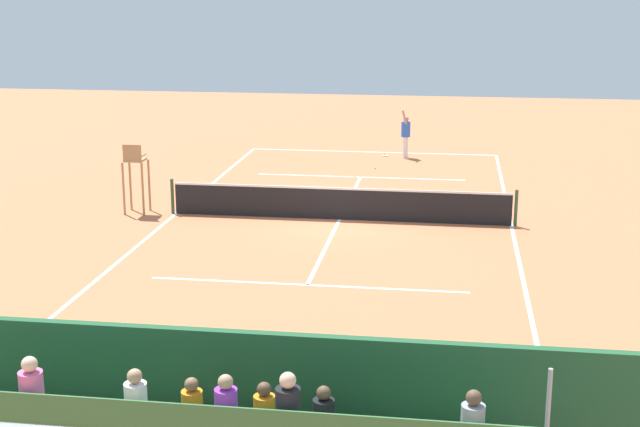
{
  "coord_description": "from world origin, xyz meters",
  "views": [
    {
      "loc": [
        -3.22,
        26.04,
        6.91
      ],
      "look_at": [
        0.0,
        4.0,
        1.2
      ],
      "focal_mm": 51.49,
      "sensor_mm": 36.0,
      "label": 1
    }
  ],
  "objects": [
    {
      "name": "backdrop_wall",
      "position": [
        0.0,
        14.0,
        1.0
      ],
      "size": [
        18.0,
        0.16,
        2.0
      ],
      "primitive_type": "cube",
      "color": "#235633",
      "rests_on": "ground"
    },
    {
      "name": "court_line_markings",
      "position": [
        0.0,
        -0.04,
        0.0
      ],
      "size": [
        10.1,
        22.2,
        0.01
      ],
      "color": "white",
      "rests_on": "ground"
    },
    {
      "name": "tennis_ball_far",
      "position": [
        -0.4,
        -7.61,
        0.03
      ],
      "size": [
        0.07,
        0.07,
        0.07
      ],
      "primitive_type": "sphere",
      "color": "#CCDB33",
      "rests_on": "ground"
    },
    {
      "name": "courtside_bench",
      "position": [
        -1.54,
        13.27,
        0.56
      ],
      "size": [
        1.8,
        0.4,
        0.93
      ],
      "color": "#33383D",
      "rests_on": "ground"
    },
    {
      "name": "tennis_net",
      "position": [
        0.0,
        0.0,
        0.5
      ],
      "size": [
        10.3,
        0.1,
        1.07
      ],
      "color": "black",
      "rests_on": "ground"
    },
    {
      "name": "tennis_ball_near",
      "position": [
        0.21,
        -6.07,
        0.03
      ],
      "size": [
        0.07,
        0.07,
        0.07
      ],
      "primitive_type": "sphere",
      "color": "#CCDB33",
      "rests_on": "ground"
    },
    {
      "name": "tennis_racket",
      "position": [
        -0.56,
        -10.26,
        0.01
      ],
      "size": [
        0.34,
        0.58,
        0.03
      ],
      "color": "black",
      "rests_on": "ground"
    },
    {
      "name": "ground_plane",
      "position": [
        0.0,
        0.0,
        0.0
      ],
      "size": [
        60.0,
        60.0,
        0.0
      ],
      "primitive_type": "plane",
      "color": "#CC7047"
    },
    {
      "name": "tennis_player",
      "position": [
        -1.39,
        -9.95,
        1.02
      ],
      "size": [
        0.43,
        0.55,
        1.93
      ],
      "color": "white",
      "rests_on": "ground"
    },
    {
      "name": "umpire_chair",
      "position": [
        6.2,
        0.1,
        1.31
      ],
      "size": [
        0.67,
        0.67,
        2.14
      ],
      "color": "#A88456",
      "rests_on": "ground"
    },
    {
      "name": "equipment_bag",
      "position": [
        0.28,
        13.4,
        0.18
      ],
      "size": [
        0.9,
        0.36,
        0.36
      ],
      "primitive_type": "cube",
      "color": "#334C8C",
      "rests_on": "ground"
    }
  ]
}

